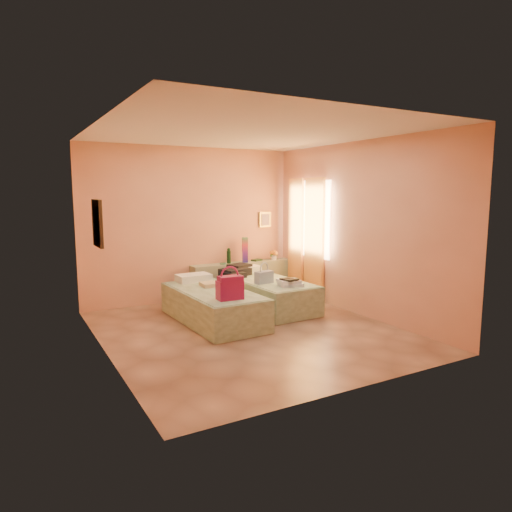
# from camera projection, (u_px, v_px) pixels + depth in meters

# --- Properties ---
(ground) EXTENTS (4.50, 4.50, 0.00)m
(ground) POSITION_uv_depth(u_px,v_px,m) (250.00, 331.00, 6.59)
(ground) COLOR tan
(ground) RESTS_ON ground
(room_walls) EXTENTS (4.02, 4.51, 2.81)m
(room_walls) POSITION_uv_depth(u_px,v_px,m) (243.00, 206.00, 6.93)
(room_walls) COLOR #E7A27B
(room_walls) RESTS_ON ground
(headboard_ledge) EXTENTS (2.05, 0.30, 0.65)m
(headboard_ledge) POSITION_uv_depth(u_px,v_px,m) (242.00, 279.00, 8.83)
(headboard_ledge) COLOR gray
(headboard_ledge) RESTS_ON ground
(bed_left) EXTENTS (0.97, 2.03, 0.50)m
(bed_left) POSITION_uv_depth(u_px,v_px,m) (213.00, 306.00, 7.03)
(bed_left) COLOR beige
(bed_left) RESTS_ON ground
(bed_right) EXTENTS (0.97, 2.03, 0.50)m
(bed_right) POSITION_uv_depth(u_px,v_px,m) (266.00, 293.00, 7.90)
(bed_right) COLOR beige
(bed_right) RESTS_ON ground
(water_bottle) EXTENTS (0.09, 0.09, 0.27)m
(water_bottle) POSITION_uv_depth(u_px,v_px,m) (229.00, 256.00, 8.63)
(water_bottle) COLOR #14371E
(water_bottle) RESTS_ON headboard_ledge
(rainbow_box) EXTENTS (0.14, 0.14, 0.48)m
(rainbow_box) POSITION_uv_depth(u_px,v_px,m) (245.00, 250.00, 8.75)
(rainbow_box) COLOR #921148
(rainbow_box) RESTS_ON headboard_ledge
(small_dish) EXTENTS (0.12, 0.12, 0.03)m
(small_dish) POSITION_uv_depth(u_px,v_px,m) (223.00, 264.00, 8.53)
(small_dish) COLOR #46815B
(small_dish) RESTS_ON headboard_ledge
(green_book) EXTENTS (0.23, 0.20, 0.03)m
(green_book) POSITION_uv_depth(u_px,v_px,m) (257.00, 260.00, 8.96)
(green_book) COLOR #224024
(green_book) RESTS_ON headboard_ledge
(flower_vase) EXTENTS (0.24, 0.24, 0.24)m
(flower_vase) POSITION_uv_depth(u_px,v_px,m) (274.00, 254.00, 9.06)
(flower_vase) COLOR white
(flower_vase) RESTS_ON headboard_ledge
(magenta_handbag) EXTENTS (0.37, 0.22, 0.34)m
(magenta_handbag) POSITION_uv_depth(u_px,v_px,m) (230.00, 288.00, 6.38)
(magenta_handbag) COLOR #921148
(magenta_handbag) RESTS_ON bed_left
(khaki_garment) EXTENTS (0.38, 0.31, 0.06)m
(khaki_garment) POSITION_uv_depth(u_px,v_px,m) (212.00, 284.00, 7.29)
(khaki_garment) COLOR tan
(khaki_garment) RESTS_ON bed_left
(clothes_pile) EXTENTS (0.67, 0.67, 0.16)m
(clothes_pile) POSITION_uv_depth(u_px,v_px,m) (237.00, 271.00, 8.24)
(clothes_pile) COLOR black
(clothes_pile) RESTS_ON bed_right
(blue_handbag) EXTENTS (0.33, 0.18, 0.20)m
(blue_handbag) POSITION_uv_depth(u_px,v_px,m) (264.00, 277.00, 7.51)
(blue_handbag) COLOR #385B88
(blue_handbag) RESTS_ON bed_right
(towel_stack) EXTENTS (0.41, 0.37, 0.10)m
(towel_stack) POSITION_uv_depth(u_px,v_px,m) (291.00, 283.00, 7.31)
(towel_stack) COLOR white
(towel_stack) RESTS_ON bed_right
(sandal_pair) EXTENTS (0.22, 0.27, 0.03)m
(sandal_pair) POSITION_uv_depth(u_px,v_px,m) (290.00, 279.00, 7.25)
(sandal_pair) COLOR black
(sandal_pair) RESTS_ON towel_stack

